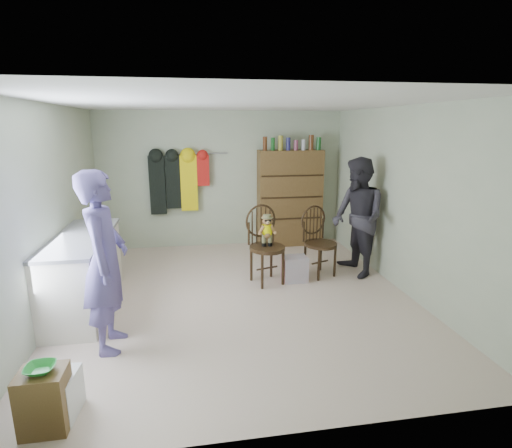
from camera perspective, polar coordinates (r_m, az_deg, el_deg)
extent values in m
plane|color=beige|center=(5.46, -2.28, -10.34)|extent=(5.00, 5.00, 0.00)
plane|color=#B8C2A2|center=(7.53, -4.82, 6.30)|extent=(4.50, 0.00, 4.50)
plane|color=#B8C2A2|center=(5.29, -27.36, 1.56)|extent=(0.00, 5.00, 5.00)
plane|color=#B8C2A2|center=(5.79, 20.29, 3.20)|extent=(0.00, 5.00, 5.00)
plane|color=white|center=(4.98, -2.56, 16.89)|extent=(5.00, 5.00, 0.00)
cube|color=silver|center=(5.42, -23.38, -6.57)|extent=(0.60, 1.80, 0.90)
cube|color=slate|center=(5.28, -23.87, -1.78)|extent=(0.64, 1.86, 0.04)
cylinder|color=#99999E|center=(4.91, -21.15, -7.34)|extent=(0.02, 0.02, 0.14)
cylinder|color=#99999E|center=(5.74, -19.44, -4.14)|extent=(0.02, 0.02, 0.14)
cube|color=brown|center=(3.62, -27.95, -21.36)|extent=(0.34, 0.29, 0.48)
imported|color=green|center=(3.48, -28.47, -17.72)|extent=(0.22, 0.22, 0.05)
cube|color=white|center=(3.77, -27.04, -21.01)|extent=(0.40, 0.38, 0.35)
cylinder|color=#302010|center=(5.74, 1.61, -3.45)|extent=(0.63, 0.63, 0.05)
cylinder|color=#302010|center=(5.61, 0.90, -6.84)|extent=(0.04, 0.04, 0.50)
cylinder|color=#302010|center=(5.77, 3.87, -6.29)|extent=(0.04, 0.04, 0.50)
cylinder|color=#302010|center=(5.90, -0.68, -5.78)|extent=(0.04, 0.04, 0.50)
cylinder|color=#302010|center=(6.05, 2.18, -5.29)|extent=(0.04, 0.04, 0.50)
torus|color=#302010|center=(5.81, 0.69, 0.48)|extent=(0.48, 0.18, 0.49)
cylinder|color=#302010|center=(5.76, -1.05, -1.38)|extent=(0.03, 0.03, 0.34)
cylinder|color=#302010|center=(5.94, 2.46, -0.92)|extent=(0.03, 0.03, 0.34)
cylinder|color=#F2F002|center=(5.68, 1.59, -0.80)|extent=(0.15, 0.15, 0.14)
cylinder|color=#475128|center=(5.72, 1.58, -2.13)|extent=(0.09, 0.09, 0.21)
sphere|color=#9E7042|center=(5.65, 1.59, 0.49)|extent=(0.13, 0.13, 0.13)
cylinder|color=#475128|center=(5.64, 1.60, 1.11)|extent=(0.12, 0.12, 0.04)
cube|color=black|center=(5.59, 1.71, 0.45)|extent=(0.09, 0.01, 0.02)
cylinder|color=#302010|center=(6.11, 9.22, -2.87)|extent=(0.62, 0.62, 0.05)
cylinder|color=#302010|center=(5.98, 8.96, -5.86)|extent=(0.04, 0.04, 0.47)
cylinder|color=#302010|center=(6.18, 11.20, -5.30)|extent=(0.04, 0.04, 0.47)
cylinder|color=#302010|center=(6.21, 7.01, -5.02)|extent=(0.04, 0.04, 0.47)
cylinder|color=#302010|center=(6.40, 9.22, -4.51)|extent=(0.04, 0.04, 0.47)
torus|color=#302010|center=(6.16, 8.19, 0.58)|extent=(0.44, 0.20, 0.46)
cylinder|color=#302010|center=(6.07, 6.83, -1.10)|extent=(0.03, 0.03, 0.32)
cylinder|color=#302010|center=(6.31, 9.53, -0.63)|extent=(0.03, 0.03, 0.32)
cube|color=#E57274|center=(5.94, 5.54, -6.39)|extent=(0.36, 0.28, 0.37)
imported|color=#5A4F91|center=(4.25, -20.77, -5.11)|extent=(0.44, 0.67, 1.84)
imported|color=#2D2B33|center=(6.17, 14.32, 0.90)|extent=(0.77, 0.94, 1.80)
cube|color=brown|center=(7.59, 4.83, 3.69)|extent=(1.20, 0.38, 1.80)
cube|color=#302010|center=(7.48, 5.13, 0.79)|extent=(1.16, 0.02, 0.03)
cube|color=#302010|center=(7.40, 5.20, 3.81)|extent=(1.16, 0.02, 0.03)
cube|color=#302010|center=(7.34, 5.27, 6.88)|extent=(1.16, 0.02, 0.03)
cylinder|color=#592D14|center=(7.27, 1.30, 11.41)|extent=(0.08, 0.08, 0.25)
cylinder|color=#19591E|center=(7.30, 2.42, 11.34)|extent=(0.07, 0.07, 0.23)
cylinder|color=#A59933|center=(7.33, 3.53, 11.47)|extent=(0.09, 0.09, 0.26)
cylinder|color=navy|center=(7.37, 4.64, 11.32)|extent=(0.08, 0.08, 0.23)
cylinder|color=#8C3F59|center=(7.40, 5.73, 11.14)|extent=(0.08, 0.08, 0.18)
cylinder|color=#B2B2B7|center=(7.44, 6.81, 11.16)|extent=(0.08, 0.08, 0.19)
cylinder|color=#592D14|center=(7.48, 7.89, 11.45)|extent=(0.09, 0.09, 0.27)
cylinder|color=#19591E|center=(7.53, 8.94, 11.28)|extent=(0.08, 0.08, 0.23)
cylinder|color=#99999E|center=(7.40, -7.99, 9.97)|extent=(1.00, 0.02, 0.02)
cube|color=black|center=(7.41, -13.89, 5.39)|extent=(0.28, 0.10, 1.05)
cube|color=black|center=(7.39, -11.74, 5.88)|extent=(0.26, 0.10, 0.95)
cube|color=yellow|center=(7.39, -9.55, 5.77)|extent=(0.30, 0.10, 1.00)
cube|color=red|center=(7.36, -7.58, 7.58)|extent=(0.22, 0.10, 0.55)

